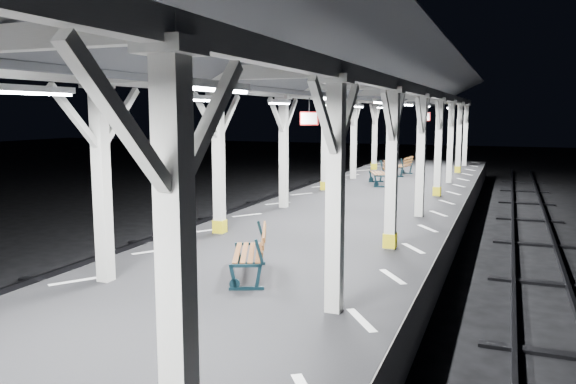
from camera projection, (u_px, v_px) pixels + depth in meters
The scene contains 10 objects.
ground at pixel (263, 314), 10.71m from camera, with size 120.00×120.00×0.00m, color black.
platform at pixel (263, 289), 10.64m from camera, with size 6.00×50.00×1.00m, color black.
hazard_stripes_left at pixel (154, 251), 11.46m from camera, with size 1.00×48.00×0.01m, color silver.
hazard_stripes_right at pixel (393, 277), 9.67m from camera, with size 1.00×48.00×0.01m, color silver.
track_left at pixel (59, 281), 12.51m from camera, with size 2.20×60.00×0.16m.
track_right at pixel (552, 350), 8.88m from camera, with size 2.20×60.00×0.16m.
canopy at pixel (261, 71), 10.05m from camera, with size 5.40×49.00×4.65m.
bench_mid at pixel (253, 251), 9.63m from camera, with size 1.13×1.66×0.85m.
bench_far at pixel (381, 172), 22.10m from camera, with size 1.14×1.78×0.91m.
bench_extra at pixel (404, 165), 25.39m from camera, with size 0.74×1.62×0.85m.
Camera 1 is at (4.21, -9.38, 3.80)m, focal length 35.00 mm.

